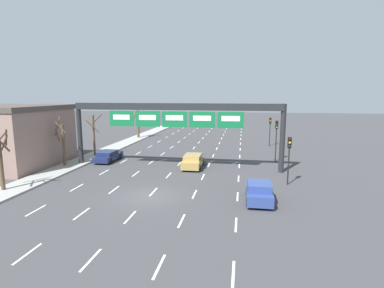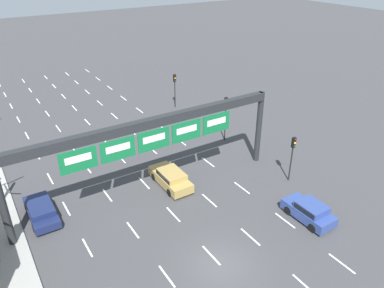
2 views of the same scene
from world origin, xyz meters
name	(u,v)px [view 1 (image 1 of 2)]	position (x,y,z in m)	size (l,w,h in m)	color
ground_plane	(150,196)	(0.00, 0.00, 0.00)	(220.00, 220.00, 0.00)	#3D3D3F
sidewalk_left	(17,188)	(-11.30, 0.00, 0.07)	(2.80, 110.00, 0.15)	#999993
lane_dashes	(184,159)	(0.00, 13.50, 0.00)	(13.32, 67.00, 0.01)	white
sign_gantry	(175,116)	(0.00, 8.95, 5.50)	(21.91, 0.70, 6.75)	#232628
building_near	(3,135)	(-18.72, 7.26, 3.25)	(11.46, 10.24, 6.48)	gray
car_navy	(108,156)	(-8.39, 10.80, 0.67)	(1.83, 4.46, 1.22)	#19234C
car_blue	(259,191)	(8.12, 0.20, 0.77)	(1.82, 3.91, 1.46)	navy
car_gold	(193,160)	(1.78, 9.52, 0.76)	(1.88, 4.64, 1.42)	#A88947
traffic_light_near_gantry	(289,151)	(10.75, 4.77, 2.95)	(0.30, 0.35, 4.10)	black
traffic_light_mid_block	(270,126)	(10.87, 24.54, 3.05)	(0.30, 0.35, 4.24)	black
traffic_light_far_end	(276,133)	(10.65, 13.88, 3.36)	(0.30, 0.35, 4.71)	black
tree_bare_closest	(63,142)	(-11.89, 7.56, 2.68)	(1.48, 1.47, 5.16)	brown
tree_bare_second	(94,133)	(-11.28, 13.19, 2.94)	(1.74, 1.92, 5.09)	brown
tree_bare_third	(138,121)	(-11.21, 29.07, 2.96)	(1.93, 1.85, 6.03)	brown
tree_bare_furthest	(0,159)	(-11.82, -0.83, 2.66)	(1.84, 1.95, 4.88)	brown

